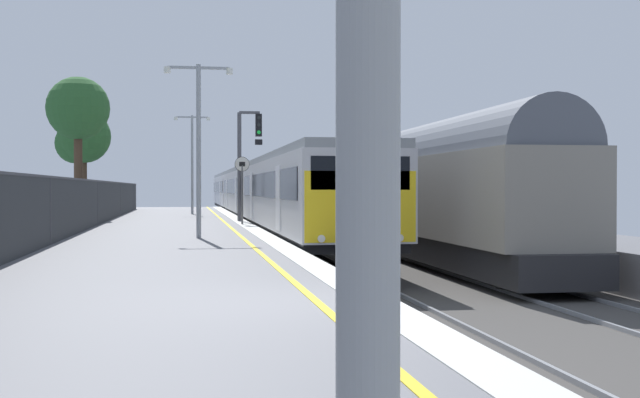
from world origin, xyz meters
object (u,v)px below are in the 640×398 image
Objects in this scene: signal_gantry at (246,152)px; platform_lamp_mid at (199,134)px; freight_train_adjacent_track at (328,188)px; commuter_train_at_platform at (254,191)px; background_tree_left at (79,112)px; speed_limit_sign at (242,181)px; platform_lamp_far at (192,156)px; background_tree_right at (81,139)px.

signal_gantry is 0.96× the size of platform_lamp_mid.
freight_train_adjacent_track is 11.73m from signal_gantry.
platform_lamp_mid is (-2.25, -12.19, -0.01)m from signal_gantry.
commuter_train_at_platform is 1.02× the size of freight_train_adjacent_track.
commuter_train_at_platform is at bearing 43.48° from background_tree_left.
background_tree_left reaches higher than commuter_train_at_platform.
speed_limit_sign is (-1.85, -16.51, 0.47)m from commuter_train_at_platform.
platform_lamp_far is 6.32m from background_tree_right.
commuter_train_at_platform is 13.19m from background_tree_left.
freight_train_adjacent_track is 12.50× the size of signal_gantry.
commuter_train_at_platform is at bearing 83.62° from speed_limit_sign.
freight_train_adjacent_track is at bearing 61.90° from signal_gantry.
signal_gantry is at bearing -54.26° from background_tree_right.
commuter_train_at_platform is at bearing 143.12° from freight_train_adjacent_track.
platform_lamp_mid is 17.75m from background_tree_left.
platform_lamp_mid reaches higher than signal_gantry.
background_tree_right is (-9.88, -1.57, 2.97)m from commuter_train_at_platform.
freight_train_adjacent_track is 11.96× the size of platform_lamp_mid.
background_tree_right is (-8.03, 14.94, 2.50)m from speed_limit_sign.
commuter_train_at_platform is 12.76× the size of signal_gantry.
platform_lamp_far is at bearing 101.92° from signal_gantry.
commuter_train_at_platform is at bearing 9.02° from background_tree_right.
background_tree_right reaches higher than speed_limit_sign.
platform_lamp_mid is 0.91× the size of platform_lamp_far.
platform_lamp_far is 0.82× the size of background_tree_left.
background_tree_right is (-8.41, 11.69, 1.20)m from signal_gantry.
signal_gantry is at bearing -78.08° from platform_lamp_far.
speed_limit_sign is 0.40× the size of background_tree_left.
platform_lamp_far is at bearing 97.66° from speed_limit_sign.
background_tree_right is (-6.16, 23.87, 1.20)m from platform_lamp_mid.
platform_lamp_mid is (-7.72, -22.44, 1.56)m from freight_train_adjacent_track.
platform_lamp_far is at bearing -144.98° from commuter_train_at_platform.
platform_lamp_mid is at bearing -75.53° from background_tree_right.
background_tree_right is at bearing -170.98° from commuter_train_at_platform.
speed_limit_sign is 11.24m from background_tree_left.
background_tree_left is at bearing -131.81° from platform_lamp_far.
freight_train_adjacent_track is at bearing 23.32° from background_tree_left.
freight_train_adjacent_track is (4.00, -3.00, 0.20)m from commuter_train_at_platform.
platform_lamp_mid is at bearing -101.83° from speed_limit_sign.
background_tree_left reaches higher than platform_lamp_far.
signal_gantry is 12.39m from platform_lamp_mid.
background_tree_left is at bearing 132.97° from speed_limit_sign.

